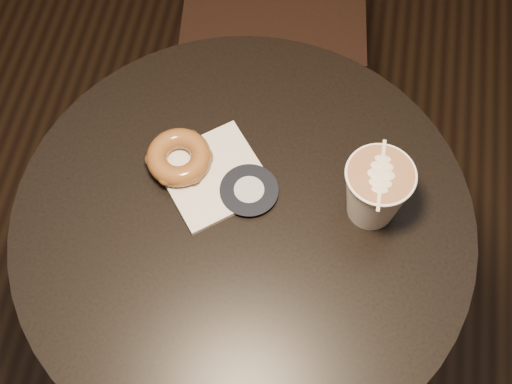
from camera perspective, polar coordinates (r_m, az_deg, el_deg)
cafe_table at (r=1.25m, az=-0.91°, el=-6.07°), size 0.70×0.70×0.75m
pastry_bag at (r=1.10m, az=-3.40°, el=1.30°), size 0.21×0.21×0.01m
doughnut at (r=1.10m, az=-6.19°, el=2.79°), size 0.10×0.10×0.03m
latte_cup at (r=1.04m, az=9.53°, el=-0.03°), size 0.10×0.10×0.11m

